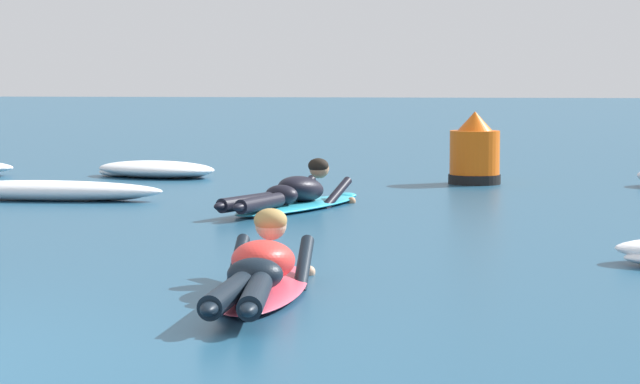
# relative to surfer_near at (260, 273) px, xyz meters

# --- Properties ---
(ground_plane) EXTENTS (120.00, 120.00, 0.00)m
(ground_plane) POSITION_rel_surfer_near_xyz_m (-1.94, 7.41, -0.14)
(ground_plane) COLOR navy
(surfer_near) EXTENTS (0.63, 2.49, 0.54)m
(surfer_near) POSITION_rel_surfer_near_xyz_m (0.00, 0.00, 0.00)
(surfer_near) COLOR #E54C66
(surfer_near) RESTS_ON ground
(surfer_far) EXTENTS (1.33, 2.56, 0.54)m
(surfer_far) POSITION_rel_surfer_near_xyz_m (-0.57, 5.13, -0.01)
(surfer_far) COLOR #2DB2D1
(surfer_far) RESTS_ON ground
(whitewater_front) EXTENTS (1.91, 1.43, 0.22)m
(whitewater_front) POSITION_rel_surfer_near_xyz_m (-3.01, 8.99, -0.04)
(whitewater_front) COLOR white
(whitewater_front) RESTS_ON ground
(whitewater_back) EXTENTS (2.64, 0.58, 0.22)m
(whitewater_back) POSITION_rel_surfer_near_xyz_m (-3.40, 5.71, -0.04)
(whitewater_back) COLOR white
(whitewater_back) RESTS_ON ground
(channel_marker_buoy) EXTENTS (0.65, 0.65, 0.91)m
(channel_marker_buoy) POSITION_rel_surfer_near_xyz_m (1.19, 8.47, 0.21)
(channel_marker_buoy) COLOR #EA5B0F
(channel_marker_buoy) RESTS_ON ground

